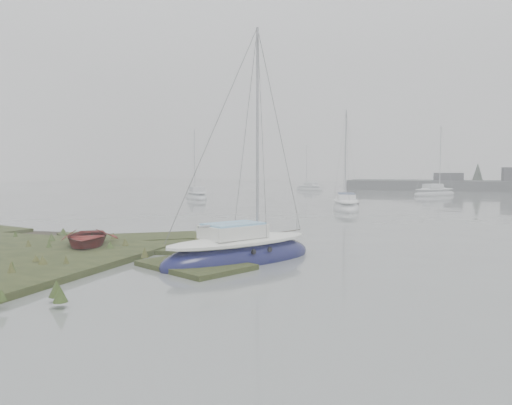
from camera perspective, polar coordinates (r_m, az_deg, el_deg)
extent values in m
plane|color=slate|center=(46.09, 9.60, -0.13)|extent=(160.00, 160.00, 0.00)
cube|color=#424247|center=(76.34, 21.10, 2.36)|extent=(4.00, 3.00, 2.20)
cone|color=#384238|center=(78.53, 24.00, 2.90)|extent=(2.00, 2.00, 3.50)
ellipsoid|color=#10123D|center=(17.79, -1.88, -6.40)|extent=(5.07, 6.49, 1.54)
ellipsoid|color=silver|center=(17.69, -1.89, -4.44)|extent=(4.29, 5.58, 0.43)
cube|color=silver|center=(17.47, -2.60, -3.29)|extent=(2.29, 2.56, 0.45)
cube|color=#78ADD2|center=(17.44, -2.60, -2.47)|extent=(2.12, 2.36, 0.07)
cylinder|color=#939399|center=(18.04, 0.16, 8.26)|extent=(0.10, 0.10, 7.24)
cylinder|color=#939399|center=(17.34, -3.08, -2.51)|extent=(1.39, 2.21, 0.08)
ellipsoid|color=silver|center=(39.61, 10.22, -0.67)|extent=(3.36, 6.30, 1.46)
ellipsoid|color=white|center=(39.56, 10.23, 0.17)|extent=(2.79, 5.46, 0.41)
cube|color=white|center=(39.28, 10.27, 0.67)|extent=(1.75, 2.31, 0.43)
cube|color=navy|center=(39.27, 10.28, 1.02)|extent=(1.62, 2.12, 0.07)
cylinder|color=#939399|center=(40.26, 10.21, 5.55)|extent=(0.09, 0.09, 6.86)
cylinder|color=#939399|center=(39.10, 10.30, 1.01)|extent=(0.65, 2.35, 0.08)
ellipsoid|color=#AAB0B4|center=(52.93, -6.84, 0.54)|extent=(4.99, 5.61, 1.38)
ellipsoid|color=silver|center=(52.90, -6.84, 1.14)|extent=(4.25, 4.80, 0.39)
cube|color=silver|center=(52.64, -6.79, 1.50)|extent=(2.16, 2.28, 0.41)
cube|color=#B3B8BE|center=(52.63, -6.79, 1.75)|extent=(2.00, 2.10, 0.06)
cylinder|color=#939399|center=(53.55, -7.04, 4.95)|extent=(0.09, 0.09, 6.49)
cylinder|color=#939399|center=(52.48, -6.75, 1.74)|extent=(1.47, 1.82, 0.07)
ellipsoid|color=#9EA1A7|center=(61.94, 19.72, 0.86)|extent=(5.72, 5.96, 1.51)
ellipsoid|color=silver|center=(61.91, 19.74, 1.41)|extent=(4.88, 5.10, 0.43)
cube|color=silver|center=(61.70, 19.58, 1.76)|extent=(2.43, 2.47, 0.44)
cube|color=silver|center=(61.69, 19.58, 1.99)|extent=(2.24, 2.28, 0.07)
cylinder|color=#939399|center=(62.46, 20.32, 4.97)|extent=(0.10, 0.10, 7.11)
cylinder|color=#939399|center=(61.56, 19.47, 1.99)|extent=(1.75, 1.88, 0.08)
ellipsoid|color=silver|center=(72.35, 6.13, 1.49)|extent=(5.11, 4.01, 1.21)
ellipsoid|color=silver|center=(72.33, 6.13, 1.87)|extent=(4.39, 3.40, 0.34)
cube|color=silver|center=(72.16, 6.25, 2.10)|extent=(2.02, 1.81, 0.36)
cube|color=silver|center=(72.16, 6.26, 2.26)|extent=(1.86, 1.67, 0.06)
cylinder|color=#939399|center=(72.73, 5.79, 4.33)|extent=(0.08, 0.08, 5.70)
cylinder|color=#939399|center=(72.06, 6.34, 2.26)|extent=(1.73, 1.10, 0.06)
imported|color=maroon|center=(20.98, -18.80, -3.79)|extent=(3.62, 3.93, 0.66)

